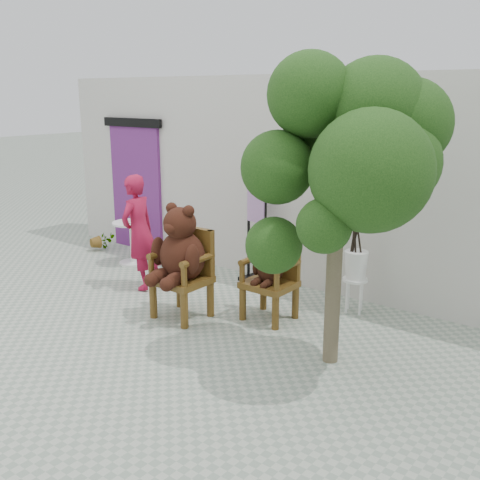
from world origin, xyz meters
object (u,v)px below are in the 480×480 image
at_px(chair_small, 271,271).
at_px(stool_bucket, 356,264).
at_px(display_stand, 256,244).
at_px(person, 140,233).
at_px(tree, 356,145).
at_px(chair_big, 181,255).
at_px(cafe_table, 132,238).

height_order(chair_small, stool_bucket, stool_bucket).
relative_size(display_stand, stool_bucket, 1.04).
distance_m(person, display_stand, 1.70).
relative_size(chair_small, stool_bucket, 0.71).
xyz_separation_m(stool_bucket, tree, (0.63, -1.45, 1.63)).
relative_size(person, tree, 0.52).
bearing_deg(chair_small, person, -174.84).
bearing_deg(display_stand, chair_big, -76.26).
xyz_separation_m(chair_big, display_stand, (-0.06, 1.66, -0.23)).
bearing_deg(person, chair_small, 87.02).
bearing_deg(cafe_table, chair_small, -9.18).
bearing_deg(display_stand, cafe_table, -155.48).
bearing_deg(stool_bucket, display_stand, 173.54).
relative_size(chair_big, chair_small, 1.40).
relative_size(chair_small, display_stand, 0.68).
relative_size(chair_small, cafe_table, 1.47).
xyz_separation_m(chair_small, display_stand, (-0.96, 1.00, -0.03)).
relative_size(person, display_stand, 1.08).
xyz_separation_m(display_stand, stool_bucket, (1.70, -0.19, 0.06)).
height_order(chair_big, person, person).
bearing_deg(cafe_table, tree, -14.22).
distance_m(chair_big, cafe_table, 2.55).
bearing_deg(cafe_table, person, -34.99).
distance_m(chair_big, person, 1.32).
xyz_separation_m(person, tree, (3.51, -0.44, 1.46)).
xyz_separation_m(cafe_table, stool_bucket, (3.88, 0.30, 0.20)).
xyz_separation_m(person, display_stand, (1.18, 1.20, -0.23)).
height_order(chair_big, display_stand, display_stand).
xyz_separation_m(chair_big, cafe_table, (-2.24, 1.16, -0.37)).
bearing_deg(display_stand, tree, -23.40).
bearing_deg(stool_bucket, cafe_table, -175.54).
bearing_deg(tree, cafe_table, 165.78).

